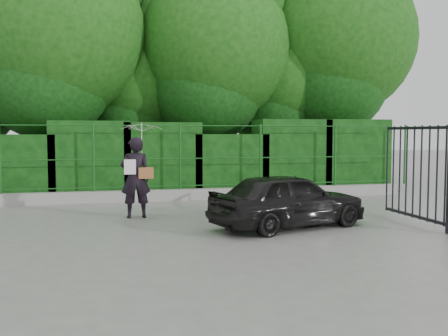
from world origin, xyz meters
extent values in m
plane|color=gray|center=(0.00, 0.00, 0.00)|extent=(80.00, 80.00, 0.00)
cube|color=#9E9E99|center=(0.00, 4.50, 0.15)|extent=(14.00, 0.25, 0.30)
cylinder|color=#165219|center=(-4.20, 4.50, 1.20)|extent=(0.06, 0.06, 1.80)
cylinder|color=#165219|center=(-1.90, 4.50, 1.20)|extent=(0.06, 0.06, 1.80)
cylinder|color=#165219|center=(0.40, 4.50, 1.20)|extent=(0.06, 0.06, 1.80)
cylinder|color=#165219|center=(2.70, 4.50, 1.20)|extent=(0.06, 0.06, 1.80)
cylinder|color=#165219|center=(5.00, 4.50, 1.20)|extent=(0.06, 0.06, 1.80)
cylinder|color=#165219|center=(7.30, 4.50, 1.20)|extent=(0.06, 0.06, 1.80)
cylinder|color=#165219|center=(0.00, 4.50, 0.40)|extent=(13.60, 0.03, 0.03)
cylinder|color=#165219|center=(0.00, 4.50, 1.15)|extent=(13.60, 0.03, 0.03)
cylinder|color=#165219|center=(0.00, 4.50, 2.05)|extent=(13.60, 0.03, 0.03)
cube|color=black|center=(-4.00, 5.50, 0.90)|extent=(2.20, 1.20, 1.81)
cube|color=black|center=(-2.00, 5.50, 1.09)|extent=(2.20, 1.20, 2.19)
cube|color=black|center=(0.00, 5.50, 1.08)|extent=(2.20, 1.20, 2.15)
cube|color=black|center=(2.00, 5.50, 0.91)|extent=(2.20, 1.20, 1.82)
cube|color=black|center=(4.00, 5.50, 1.13)|extent=(2.20, 1.20, 2.26)
cube|color=black|center=(6.00, 5.50, 1.14)|extent=(2.20, 1.20, 2.27)
cylinder|color=black|center=(-3.00, 7.20, 2.25)|extent=(0.36, 0.36, 4.50)
sphere|color=#14470F|center=(-3.00, 7.20, 4.95)|extent=(5.40, 5.40, 5.40)
cylinder|color=black|center=(-0.50, 8.50, 1.62)|extent=(0.36, 0.36, 3.25)
sphere|color=#14470F|center=(-0.50, 8.50, 3.58)|extent=(3.90, 3.90, 3.90)
cylinder|color=black|center=(2.00, 7.50, 2.12)|extent=(0.36, 0.36, 4.25)
sphere|color=#14470F|center=(2.00, 7.50, 4.68)|extent=(5.10, 5.10, 5.10)
cylinder|color=black|center=(4.50, 8.20, 1.75)|extent=(0.36, 0.36, 3.50)
sphere|color=#14470F|center=(4.50, 8.20, 3.85)|extent=(4.20, 4.20, 4.20)
cylinder|color=black|center=(6.50, 7.80, 2.38)|extent=(0.36, 0.36, 4.75)
sphere|color=#14470F|center=(6.50, 7.80, 5.23)|extent=(5.70, 5.70, 5.70)
cube|color=black|center=(4.60, -0.05, 0.15)|extent=(0.05, 2.00, 0.06)
cube|color=black|center=(4.60, -0.05, 1.95)|extent=(0.05, 2.00, 0.06)
cylinder|color=black|center=(4.60, -1.00, 1.05)|extent=(0.04, 0.04, 1.90)
cylinder|color=black|center=(4.60, -0.75, 1.05)|extent=(0.04, 0.04, 1.90)
cylinder|color=black|center=(4.60, -0.50, 1.05)|extent=(0.04, 0.04, 1.90)
cylinder|color=black|center=(4.60, -0.25, 1.05)|extent=(0.04, 0.04, 1.90)
cylinder|color=black|center=(4.60, 0.00, 1.05)|extent=(0.04, 0.04, 1.90)
cylinder|color=black|center=(4.60, 0.25, 1.05)|extent=(0.04, 0.04, 1.90)
cylinder|color=black|center=(4.60, 0.50, 1.05)|extent=(0.04, 0.04, 1.90)
cylinder|color=black|center=(4.60, 0.75, 1.05)|extent=(0.04, 0.04, 1.90)
cylinder|color=black|center=(4.60, 1.00, 1.05)|extent=(0.04, 0.04, 1.90)
imported|color=black|center=(-0.94, 1.88, 0.88)|extent=(0.65, 0.43, 1.76)
imported|color=white|center=(-0.79, 1.93, 1.66)|extent=(0.92, 0.93, 0.84)
cube|color=#965B32|center=(-0.72, 1.80, 0.98)|extent=(0.32, 0.15, 0.24)
cube|color=white|center=(-1.06, 1.76, 1.12)|extent=(0.25, 0.02, 0.32)
imported|color=black|center=(1.91, 0.08, 0.54)|extent=(3.43, 2.17, 1.09)
camera|label=1|loc=(-1.48, -9.07, 1.84)|focal=40.00mm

